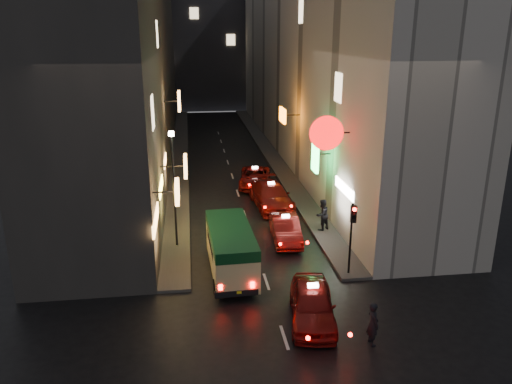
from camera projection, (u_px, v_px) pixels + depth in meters
name	position (u px, v px, depth m)	size (l,w,h in m)	color
building_left	(132.00, 57.00, 43.58)	(7.50, 52.21, 18.00)	#34312F
building_right	(311.00, 56.00, 45.62)	(8.14, 52.00, 18.00)	beige
building_far	(208.00, 32.00, 74.16)	(30.00, 10.00, 22.00)	#323237
sidewalk_left	(180.00, 155.00, 46.81)	(1.50, 52.00, 0.15)	#44423F
sidewalk_right	(269.00, 152.00, 47.89)	(1.50, 52.00, 0.15)	#44423F
minibus	(231.00, 246.00, 23.60)	(2.13, 5.59, 2.38)	#CCBF7F
taxi_near	(312.00, 301.00, 19.97)	(3.13, 5.75, 1.91)	maroon
taxi_second	(285.00, 227.00, 27.68)	(2.30, 5.10, 1.76)	maroon
taxi_third	(271.00, 194.00, 32.96)	(2.85, 5.99, 2.02)	maroon
taxi_far	(255.00, 176.00, 37.47)	(2.84, 5.25, 1.76)	maroon
pedestrian_crossing	(373.00, 321.00, 18.42)	(0.64, 0.41, 1.95)	black
pedestrian_sidewalk	(322.00, 213.00, 28.74)	(0.79, 0.49, 2.09)	black
traffic_light	(352.00, 224.00, 22.99)	(0.26, 0.43, 3.50)	black
lamp_post	(174.00, 182.00, 25.90)	(0.28, 0.28, 6.22)	black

